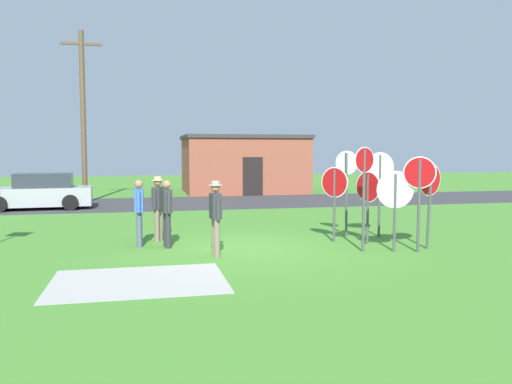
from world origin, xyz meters
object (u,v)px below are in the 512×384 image
at_px(stop_sign_low_front, 334,191).
at_px(person_in_teal, 216,214).
at_px(stop_sign_tallest, 430,191).
at_px(stop_sign_center_cluster, 419,187).
at_px(stop_sign_nearest, 364,183).
at_px(parked_car_on_street, 39,193).
at_px(person_with_sunhat, 167,210).
at_px(stop_sign_rear_left, 347,179).
at_px(stop_sign_leaning_right, 395,197).
at_px(person_in_blue, 139,209).
at_px(stop_sign_rear_right, 380,179).
at_px(person_holding_notes, 158,205).
at_px(utility_pole, 83,114).
at_px(stop_sign_far_back, 368,195).

distance_m(stop_sign_low_front, person_in_teal, 3.59).
bearing_deg(stop_sign_tallest, stop_sign_center_cluster, -146.50).
bearing_deg(person_in_teal, stop_sign_nearest, -2.33).
height_order(parked_car_on_street, person_with_sunhat, person_with_sunhat).
height_order(stop_sign_rear_left, stop_sign_leaning_right, stop_sign_rear_left).
bearing_deg(stop_sign_tallest, stop_sign_leaning_right, -174.01).
bearing_deg(stop_sign_nearest, person_in_blue, 160.87).
bearing_deg(stop_sign_center_cluster, parked_car_on_street, 132.02).
relative_size(stop_sign_rear_right, stop_sign_center_cluster, 1.04).
bearing_deg(person_holding_notes, stop_sign_rear_right, -6.14).
xyz_separation_m(stop_sign_rear_right, person_in_blue, (-6.56, -0.01, -0.70)).
relative_size(stop_sign_low_front, person_in_teal, 1.15).
distance_m(utility_pole, stop_sign_rear_right, 15.19).
bearing_deg(person_in_blue, stop_sign_center_cluster, -18.55).
relative_size(stop_sign_far_back, stop_sign_center_cluster, 0.83).
distance_m(stop_sign_low_front, stop_sign_leaning_right, 1.81).
height_order(stop_sign_low_front, stop_sign_rear_right, stop_sign_rear_right).
height_order(stop_sign_tallest, stop_sign_leaning_right, stop_sign_tallest).
bearing_deg(stop_sign_rear_right, parked_car_on_street, 138.03).
relative_size(stop_sign_rear_left, person_in_blue, 1.44).
height_order(utility_pole, person_in_teal, utility_pole).
xyz_separation_m(stop_sign_far_back, person_in_teal, (-4.07, -0.75, -0.30)).
bearing_deg(person_in_teal, stop_sign_far_back, 10.49).
bearing_deg(stop_sign_tallest, utility_pole, 124.62).
bearing_deg(stop_sign_far_back, person_with_sunhat, 172.83).
height_order(parked_car_on_street, stop_sign_center_cluster, stop_sign_center_cluster).
bearing_deg(utility_pole, stop_sign_low_front, -58.40).
xyz_separation_m(utility_pole, person_holding_notes, (3.03, -11.25, -3.16)).
bearing_deg(person_holding_notes, parked_car_on_street, 117.26).
distance_m(stop_sign_low_front, person_with_sunhat, 4.40).
distance_m(stop_sign_tallest, stop_sign_nearest, 1.73).
height_order(stop_sign_tallest, stop_sign_rear_right, stop_sign_rear_right).
distance_m(utility_pole, person_with_sunhat, 13.01).
bearing_deg(utility_pole, parked_car_on_street, -124.60).
height_order(stop_sign_tallest, person_in_teal, stop_sign_tallest).
xyz_separation_m(stop_sign_rear_right, stop_sign_leaning_right, (-0.57, -1.98, -0.33)).
distance_m(stop_sign_far_back, stop_sign_center_cluster, 1.48).
xyz_separation_m(parked_car_on_street, person_with_sunhat, (4.80, -9.90, 0.26)).
xyz_separation_m(stop_sign_rear_right, person_holding_notes, (-6.07, 0.65, -0.66)).
distance_m(person_in_blue, person_in_teal, 2.39).
height_order(stop_sign_far_back, stop_sign_leaning_right, stop_sign_leaning_right).
xyz_separation_m(stop_sign_rear_left, stop_sign_leaning_right, (0.32, -2.22, -0.31)).
xyz_separation_m(utility_pole, parked_car_on_street, (-1.58, -2.29, -3.46)).
bearing_deg(stop_sign_center_cluster, utility_pole, 122.70).
relative_size(person_holding_notes, person_with_sunhat, 1.03).
xyz_separation_m(utility_pole, person_with_sunhat, (3.22, -12.19, -3.19)).
distance_m(stop_sign_rear_left, stop_sign_center_cluster, 2.57).
relative_size(stop_sign_nearest, person_in_blue, 1.49).
relative_size(utility_pole, person_in_teal, 4.56).
bearing_deg(person_in_blue, person_holding_notes, 53.41).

